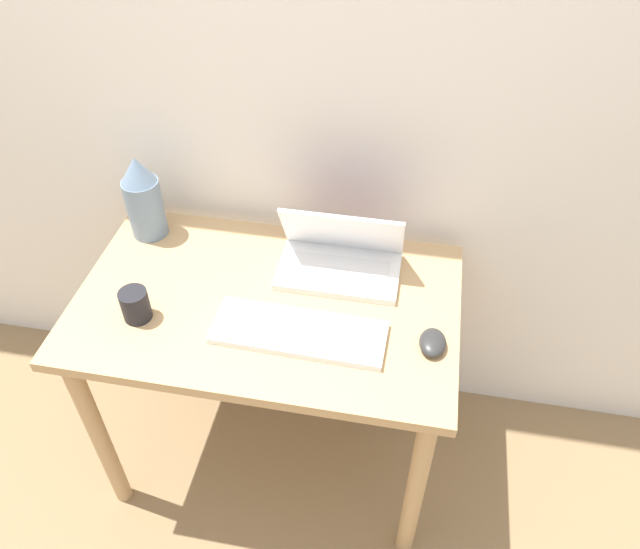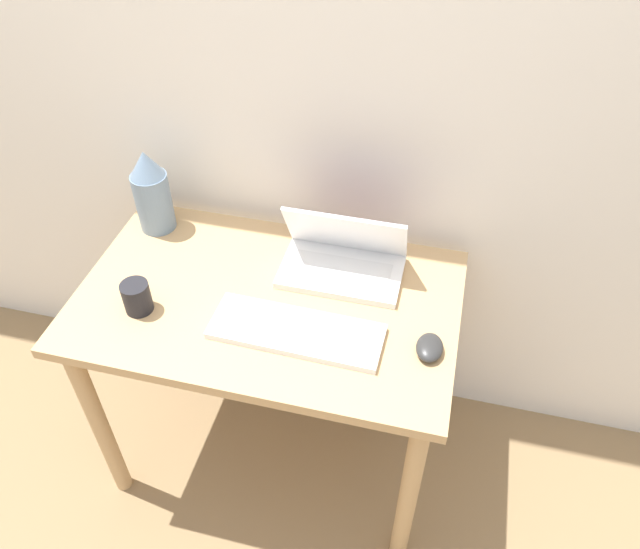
{
  "view_description": "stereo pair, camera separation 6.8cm",
  "coord_description": "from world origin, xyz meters",
  "px_view_note": "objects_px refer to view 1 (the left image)",
  "views": [
    {
      "loc": [
        0.35,
        -0.8,
        1.89
      ],
      "look_at": [
        0.14,
        0.33,
        0.82
      ],
      "focal_mm": 35.0,
      "sensor_mm": 36.0,
      "label": 1
    },
    {
      "loc": [
        0.42,
        -0.78,
        1.89
      ],
      "look_at": [
        0.14,
        0.33,
        0.82
      ],
      "focal_mm": 35.0,
      "sensor_mm": 36.0,
      "label": 2
    }
  ],
  "objects_px": {
    "vase": "(143,197)",
    "mug": "(135,305)",
    "mouse": "(433,342)",
    "keyboard": "(299,332)",
    "laptop": "(340,257)"
  },
  "relations": [
    {
      "from": "vase",
      "to": "mug",
      "type": "bearing_deg",
      "value": -73.52
    },
    {
      "from": "mouse",
      "to": "mug",
      "type": "bearing_deg",
      "value": -177.28
    },
    {
      "from": "keyboard",
      "to": "mug",
      "type": "relative_size",
      "value": 5.07
    },
    {
      "from": "keyboard",
      "to": "mouse",
      "type": "distance_m",
      "value": 0.33
    },
    {
      "from": "laptop",
      "to": "vase",
      "type": "xyz_separation_m",
      "value": [
        -0.58,
        0.06,
        0.08
      ]
    },
    {
      "from": "laptop",
      "to": "vase",
      "type": "height_order",
      "value": "vase"
    },
    {
      "from": "vase",
      "to": "laptop",
      "type": "bearing_deg",
      "value": -5.65
    },
    {
      "from": "vase",
      "to": "mug",
      "type": "xyz_separation_m",
      "value": [
        0.1,
        -0.33,
        -0.08
      ]
    },
    {
      "from": "laptop",
      "to": "keyboard",
      "type": "height_order",
      "value": "laptop"
    },
    {
      "from": "keyboard",
      "to": "vase",
      "type": "bearing_deg",
      "value": 148.47
    },
    {
      "from": "mouse",
      "to": "vase",
      "type": "bearing_deg",
      "value": 160.72
    },
    {
      "from": "mouse",
      "to": "mug",
      "type": "distance_m",
      "value": 0.75
    },
    {
      "from": "laptop",
      "to": "keyboard",
      "type": "bearing_deg",
      "value": -103.28
    },
    {
      "from": "laptop",
      "to": "mug",
      "type": "relative_size",
      "value": 3.85
    },
    {
      "from": "keyboard",
      "to": "mouse",
      "type": "height_order",
      "value": "mouse"
    }
  ]
}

